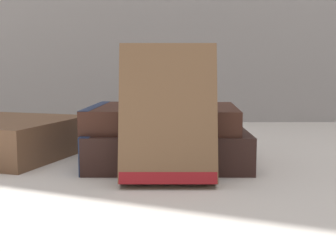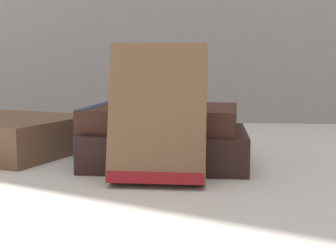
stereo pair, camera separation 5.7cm
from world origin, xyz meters
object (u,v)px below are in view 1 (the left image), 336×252
Objects in this scene: book_flat_bottom at (161,147)px; reading_glasses at (143,145)px; book_flat_top at (157,117)px; book_leaning_front at (170,119)px; pocket_watch at (176,104)px.

book_flat_bottom reaches higher than reading_glasses.
book_flat_top is at bearing -92.25° from reading_glasses.
book_leaning_front is 1.51× the size of reading_glasses.
book_leaning_front is (0.01, -0.10, 0.05)m from book_flat_bottom.
pocket_watch reaches higher than book_flat_bottom.
book_flat_top reaches higher than book_flat_bottom.
book_leaning_front reaches higher than reading_glasses.
pocket_watch is (0.02, -0.01, 0.02)m from book_flat_top.
book_flat_top is at bearing 98.10° from book_leaning_front.
book_flat_bottom is 3.38× the size of pocket_watch.
book_flat_top is (-0.00, 0.01, 0.04)m from book_flat_bottom.
book_flat_bottom is at bearing -168.94° from pocket_watch.
reading_glasses is (-0.04, 0.23, -0.07)m from book_leaning_front.
pocket_watch is 0.60× the size of reading_glasses.
book_leaning_front is (0.02, -0.11, 0.01)m from book_flat_top.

